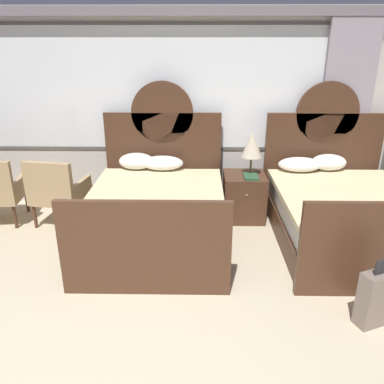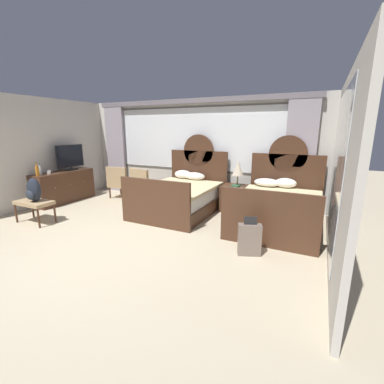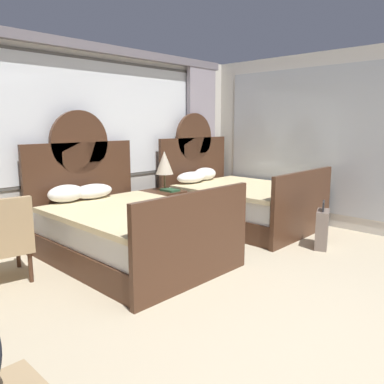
% 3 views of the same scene
% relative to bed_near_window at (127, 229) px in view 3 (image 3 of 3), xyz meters
% --- Properties ---
extents(ground_plane, '(24.00, 24.00, 0.00)m').
position_rel_bed_near_window_xyz_m(ground_plane, '(-0.19, -2.48, -0.38)').
color(ground_plane, '#BCAD8E').
extents(wall_back_window, '(6.64, 0.22, 2.70)m').
position_rel_bed_near_window_xyz_m(wall_back_window, '(-0.19, 1.16, 1.06)').
color(wall_back_window, beige).
rests_on(wall_back_window, ground_plane).
extents(wall_right_mirror, '(0.08, 4.23, 2.70)m').
position_rel_bed_near_window_xyz_m(wall_right_mirror, '(3.16, -0.93, 0.97)').
color(wall_right_mirror, beige).
rests_on(wall_right_mirror, ground_plane).
extents(bed_near_window, '(1.60, 2.16, 1.79)m').
position_rel_bed_near_window_xyz_m(bed_near_window, '(0.00, 0.00, 0.00)').
color(bed_near_window, '#472B1C').
rests_on(bed_near_window, ground_plane).
extents(bed_near_mirror, '(1.60, 2.16, 1.79)m').
position_rel_bed_near_window_xyz_m(bed_near_mirror, '(2.21, -0.00, 0.00)').
color(bed_near_mirror, '#472B1C').
rests_on(bed_near_mirror, ground_plane).
extents(nightstand_between_beds, '(0.55, 0.57, 0.62)m').
position_rel_bed_near_window_xyz_m(nightstand_between_beds, '(1.11, 0.62, -0.07)').
color(nightstand_between_beds, '#472B1C').
rests_on(nightstand_between_beds, ground_plane).
extents(table_lamp_on_nightstand, '(0.27, 0.27, 0.59)m').
position_rel_bed_near_window_xyz_m(table_lamp_on_nightstand, '(1.18, 0.63, 0.65)').
color(table_lamp_on_nightstand, brown).
rests_on(table_lamp_on_nightstand, nightstand_between_beds).
extents(book_on_nightstand, '(0.18, 0.26, 0.03)m').
position_rel_bed_near_window_xyz_m(book_on_nightstand, '(1.18, 0.51, 0.26)').
color(book_on_nightstand, '#285133').
rests_on(book_on_nightstand, nightstand_between_beds).
extents(suitcase_on_floor, '(0.38, 0.27, 0.63)m').
position_rel_bed_near_window_xyz_m(suitcase_on_floor, '(2.02, -1.50, -0.12)').
color(suitcase_on_floor, '#75665B').
rests_on(suitcase_on_floor, ground_plane).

